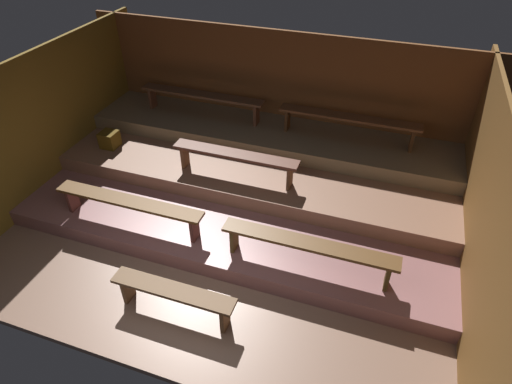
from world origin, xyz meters
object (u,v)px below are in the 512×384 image
at_px(bench_floor_center, 173,294).
at_px(bench_lower_left, 129,204).
at_px(bench_upper_left, 202,97).
at_px(bench_lower_right, 308,247).
at_px(wooden_crate_middle, 110,139).
at_px(bench_middle_center, 235,157).
at_px(bench_upper_right, 349,120).

bearing_deg(bench_floor_center, bench_lower_left, 139.37).
distance_m(bench_floor_center, bench_upper_left, 3.83).
distance_m(bench_lower_right, wooden_crate_middle, 4.04).
relative_size(bench_lower_right, bench_middle_center, 1.13).
xyz_separation_m(bench_upper_left, wooden_crate_middle, (-1.23, -1.15, -0.45)).
bearing_deg(bench_upper_left, bench_lower_left, -89.67).
xyz_separation_m(bench_middle_center, bench_upper_right, (1.47, 1.27, 0.25)).
bearing_deg(bench_upper_right, bench_floor_center, -111.02).
xyz_separation_m(bench_floor_center, bench_middle_center, (-0.10, 2.29, 0.49)).
distance_m(bench_middle_center, bench_upper_left, 1.70).
distance_m(bench_floor_center, wooden_crate_middle, 3.44).
bearing_deg(bench_middle_center, bench_lower_left, -131.05).
height_order(bench_floor_center, bench_lower_right, bench_lower_right).
bearing_deg(bench_lower_left, bench_upper_right, 44.57).
bearing_deg(bench_floor_center, bench_lower_right, 37.27).
bearing_deg(bench_upper_left, bench_lower_right, -44.57).
bearing_deg(bench_floor_center, bench_middle_center, 92.49).
distance_m(bench_lower_right, bench_middle_center, 1.94).
bearing_deg(wooden_crate_middle, bench_upper_right, 16.84).
bearing_deg(bench_lower_right, wooden_crate_middle, 160.05).
distance_m(bench_middle_center, wooden_crate_middle, 2.35).
bearing_deg(bench_lower_right, bench_upper_right, 89.67).
bearing_deg(bench_middle_center, wooden_crate_middle, 177.22).
bearing_deg(bench_lower_left, bench_lower_right, 0.00).
distance_m(bench_lower_left, bench_upper_right, 3.64).
height_order(bench_floor_center, bench_upper_right, bench_upper_right).
xyz_separation_m(bench_upper_left, bench_upper_right, (2.58, 0.00, 0.00)).
bearing_deg(bench_middle_center, bench_lower_right, -41.00).
height_order(bench_lower_left, wooden_crate_middle, wooden_crate_middle).
xyz_separation_m(bench_middle_center, bench_upper_left, (-1.11, 1.27, 0.25)).
bearing_deg(bench_upper_left, wooden_crate_middle, -136.77).
xyz_separation_m(bench_lower_left, wooden_crate_middle, (-1.24, 1.38, 0.03)).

